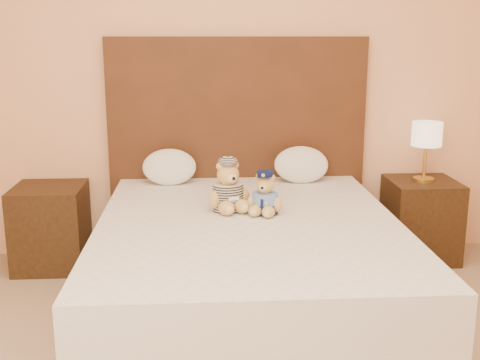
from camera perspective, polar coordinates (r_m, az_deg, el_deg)
name	(u,v)px	position (r m, az deg, el deg)	size (l,w,h in m)	color
bed	(249,268)	(3.31, 0.82, -8.35)	(1.60, 2.00, 0.55)	white
headboard	(237,148)	(4.15, -0.26, 3.05)	(1.75, 0.08, 1.50)	#482515
nightstand_left	(51,227)	(4.18, -17.50, -4.26)	(0.45, 0.45, 0.55)	#362411
nightstand_right	(421,219)	(4.32, 16.74, -3.60)	(0.45, 0.45, 0.55)	#362411
lamp	(427,137)	(4.19, 17.28, 3.91)	(0.20, 0.20, 0.40)	gold
teddy_police	(265,193)	(3.30, 2.40, -1.22)	(0.21, 0.20, 0.24)	#BB8B48
teddy_prisoner	(228,186)	(3.35, -1.14, -0.54)	(0.26, 0.24, 0.29)	#BB8B48
pillow_left	(169,165)	(3.98, -6.72, 1.40)	(0.35, 0.23, 0.25)	white
pillow_right	(301,163)	(4.03, 5.84, 1.62)	(0.36, 0.24, 0.26)	white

